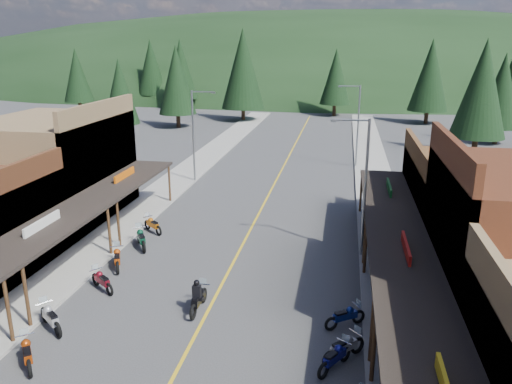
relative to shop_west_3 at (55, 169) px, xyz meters
The scene contains 32 objects.
ground 18.17m from the shop_west_3, 39.34° to the right, with size 220.00×220.00×0.00m, color #38383A.
centerline 16.67m from the shop_west_3, 32.26° to the left, with size 0.15×90.00×0.01m, color gold.
sidewalk_west 10.65m from the shop_west_3, 59.70° to the left, with size 3.40×94.00×0.15m, color gray.
sidewalk_east 24.35m from the shop_west_3, 21.15° to the left, with size 3.40×94.00×0.15m, color gray.
shop_west_3 is the anchor object (origin of this frame).
shop_east_3 27.56m from the shop_west_3, ahead, with size 10.90×10.20×6.20m.
streetlight_1 12.73m from the shop_west_3, 57.44° to the left, with size 2.16×0.18×8.00m.
streetlight_2 21.02m from the shop_west_3, ahead, with size 2.16×0.18×8.00m.
streetlight_3 27.94m from the shop_west_3, 42.04° to the left, with size 2.16×0.18×8.00m.
ridge_hill 124.52m from the shop_west_3, 83.64° to the left, with size 310.00×140.00×60.00m, color black.
pine_0 57.15m from the shop_west_3, 117.34° to the left, with size 5.04×5.04×11.00m.
pine_1 59.70m from the shop_west_3, 99.87° to the left, with size 5.88×5.88×12.50m.
pine_2 47.07m from the shop_west_3, 85.37° to the left, with size 6.72×6.72×14.00m.
pine_3 57.59m from the shop_west_3, 71.99° to the left, with size 5.04×5.04×11.00m.
pine_4 58.27m from the shop_west_3, 56.87° to the left, with size 5.88×5.88×12.50m.
pine_7 67.32m from the shop_west_3, 105.72° to the left, with size 5.88×5.88×12.50m.
pine_8 29.95m from the shop_west_3, 105.97° to the left, with size 4.48×4.48×10.00m.
pine_9 50.71m from the shop_west_3, 41.73° to the left, with size 4.93×4.93×10.80m.
pine_10 39.07m from the shop_west_3, 96.22° to the left, with size 5.38×5.38×11.60m.
pine_11 43.22m from the shop_west_3, 38.32° to the left, with size 5.82×5.82×12.40m.
bike_west_6 18.09m from the shop_west_3, 63.03° to the right, with size 0.71×2.12×1.21m, color #98350A, non-canonical shape.
bike_west_7 15.73m from the shop_west_3, 60.68° to the right, with size 0.74×2.22×1.27m, color #AFAFB5, non-canonical shape.
bike_west_8 13.01m from the shop_west_3, 50.40° to the right, with size 0.68×2.04×1.17m, color maroon, non-canonical shape.
bike_west_9 10.92m from the shop_west_3, 43.09° to the right, with size 0.73×2.18×1.25m, color #C1460D, non-canonical shape.
bike_west_10 9.44m from the shop_west_3, 28.78° to the right, with size 0.77×2.31×1.32m, color #0D432B, non-canonical shape.
bike_west_11 8.36m from the shop_west_3, 13.19° to the right, with size 0.68×2.03×1.16m, color #C1600D, non-canonical shape.
bike_east_6 24.37m from the shop_west_3, 35.69° to the right, with size 0.68×2.03×1.16m, color navy, non-canonical shape.
bike_east_7 24.25m from the shop_west_3, 33.92° to the right, with size 0.71×2.12×1.21m, color gray, non-canonical shape.
bike_east_8 23.04m from the shop_west_3, 28.86° to the right, with size 0.66×1.97×1.13m, color navy, non-canonical shape.
rider_on_bike 17.43m from the shop_west_3, 39.02° to the right, with size 0.80×2.23×1.68m.
pedestrian_east_a 26.77m from the shop_west_3, 33.46° to the right, with size 0.61×0.40×1.67m, color black.
pedestrian_east_b 22.39m from the shop_west_3, ahead, with size 0.76×0.44×1.57m, color brown.
Camera 1 is at (5.77, -19.24, 11.90)m, focal length 35.00 mm.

